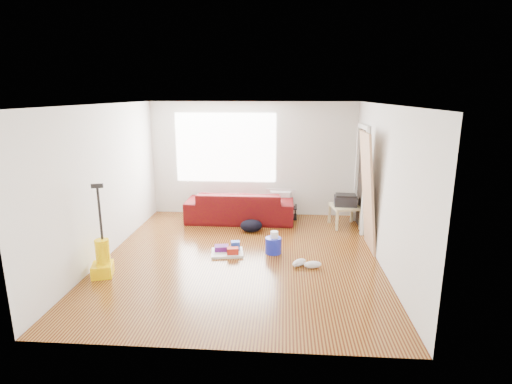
# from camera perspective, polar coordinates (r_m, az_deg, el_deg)

# --- Properties ---
(room) EXTENTS (4.51, 5.01, 2.51)m
(room) POSITION_cam_1_polar(r_m,az_deg,el_deg) (6.52, -1.45, 1.42)
(room) COLOR #3E1408
(room) RESTS_ON ground
(sofa) EXTENTS (2.26, 0.89, 0.66)m
(sofa) POSITION_cam_1_polar(r_m,az_deg,el_deg) (8.61, -2.27, -4.11)
(sofa) COLOR #45010E
(sofa) RESTS_ON ground
(tv_stand) EXTENTS (0.72, 0.43, 0.27)m
(tv_stand) POSITION_cam_1_polar(r_m,az_deg,el_deg) (8.78, 3.51, -2.80)
(tv_stand) COLOR black
(tv_stand) RESTS_ON ground
(tv) EXTENTS (0.64, 0.08, 0.37)m
(tv) POSITION_cam_1_polar(r_m,az_deg,el_deg) (8.69, 3.54, -0.85)
(tv) COLOR black
(tv) RESTS_ON tv_stand
(side_table) EXTENTS (0.63, 0.63, 0.44)m
(side_table) POSITION_cam_1_polar(r_m,az_deg,el_deg) (8.36, 12.60, -2.35)
(side_table) COLOR #C7B888
(side_table) RESTS_ON ground
(printer) EXTENTS (0.47, 0.37, 0.23)m
(printer) POSITION_cam_1_polar(r_m,az_deg,el_deg) (8.31, 12.67, -1.14)
(printer) COLOR black
(printer) RESTS_ON side_table
(bucket) EXTENTS (0.32, 0.32, 0.27)m
(bucket) POSITION_cam_1_polar(r_m,az_deg,el_deg) (6.94, 2.47, -8.68)
(bucket) COLOR #1722B9
(bucket) RESTS_ON ground
(toilet_paper) EXTENTS (0.13, 0.13, 0.12)m
(toilet_paper) POSITION_cam_1_polar(r_m,az_deg,el_deg) (6.86, 2.62, -7.19)
(toilet_paper) COLOR white
(toilet_paper) RESTS_ON bucket
(cleaning_tray) EXTENTS (0.59, 0.50, 0.19)m
(cleaning_tray) POSITION_cam_1_polar(r_m,az_deg,el_deg) (6.89, -3.99, -8.33)
(cleaning_tray) COLOR white
(cleaning_tray) RESTS_ON ground
(backpack) EXTENTS (0.49, 0.42, 0.24)m
(backpack) POSITION_cam_1_polar(r_m,az_deg,el_deg) (7.95, -0.69, -5.66)
(backpack) COLOR black
(backpack) RESTS_ON ground
(sneakers) EXTENTS (0.50, 0.29, 0.11)m
(sneakers) POSITION_cam_1_polar(r_m,az_deg,el_deg) (6.43, 7.14, -10.12)
(sneakers) COLOR white
(sneakers) RESTS_ON ground
(vacuum) EXTENTS (0.37, 0.40, 1.40)m
(vacuum) POSITION_cam_1_polar(r_m,az_deg,el_deg) (6.47, -21.09, -8.89)
(vacuum) COLOR #FECB00
(vacuum) RESTS_ON ground
(door_panel) EXTENTS (0.25, 0.82, 2.04)m
(door_panel) POSITION_cam_1_polar(r_m,az_deg,el_deg) (7.41, 15.15, -7.67)
(door_panel) COLOR #9C7351
(door_panel) RESTS_ON ground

